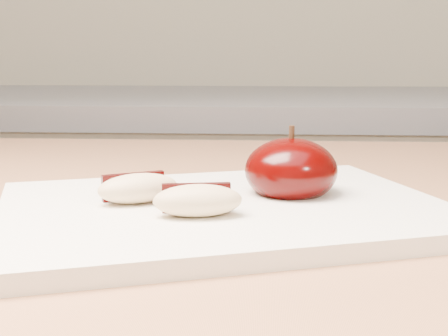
{
  "coord_description": "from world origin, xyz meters",
  "views": [
    {
      "loc": [
        0.07,
        -0.03,
        1.02
      ],
      "look_at": [
        0.04,
        0.4,
        0.94
      ],
      "focal_mm": 50.0,
      "sensor_mm": 36.0,
      "label": 1
    }
  ],
  "objects": [
    {
      "name": "apple_half",
      "position": [
        0.09,
        0.44,
        0.93
      ],
      "size": [
        0.09,
        0.09,
        0.06
      ],
      "rotation": [
        0.0,
        0.0,
        0.29
      ],
      "color": "black",
      "rests_on": "cutting_board"
    },
    {
      "name": "back_cabinet",
      "position": [
        0.0,
        1.2,
        0.47
      ],
      "size": [
        2.4,
        0.62,
        0.94
      ],
      "color": "silver",
      "rests_on": "ground"
    },
    {
      "name": "cutting_board",
      "position": [
        0.04,
        0.4,
        0.91
      ],
      "size": [
        0.37,
        0.32,
        0.01
      ],
      "primitive_type": "cube",
      "rotation": [
        0.0,
        0.0,
        0.34
      ],
      "color": "white",
      "rests_on": "island_counter"
    },
    {
      "name": "apple_wedge_b",
      "position": [
        0.03,
        0.37,
        0.92
      ],
      "size": [
        0.06,
        0.04,
        0.02
      ],
      "rotation": [
        0.0,
        0.0,
        0.18
      ],
      "color": "#D6B787",
      "rests_on": "cutting_board"
    },
    {
      "name": "apple_wedge_a",
      "position": [
        -0.02,
        0.4,
        0.92
      ],
      "size": [
        0.06,
        0.05,
        0.02
      ],
      "rotation": [
        0.0,
        0.0,
        0.49
      ],
      "color": "#D6B787",
      "rests_on": "cutting_board"
    }
  ]
}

